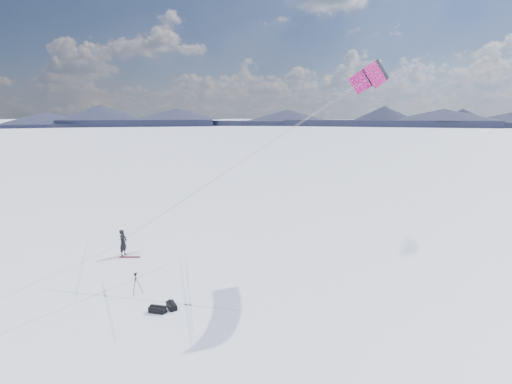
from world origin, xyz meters
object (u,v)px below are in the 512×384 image
at_px(snowkiter, 124,255).
at_px(snowboard, 130,257).
at_px(gear_bag_a, 157,309).
at_px(gear_bag_b, 171,306).
at_px(tripod, 136,281).

height_order(snowkiter, snowboard, snowkiter).
xyz_separation_m(snowkiter, gear_bag_a, (6.49, -5.56, 0.16)).
bearing_deg(snowboard, gear_bag_b, -57.76).
bearing_deg(snowkiter, tripod, -143.60).
bearing_deg(tripod, gear_bag_a, -66.46).
bearing_deg(tripod, snowboard, 95.31).
bearing_deg(snowboard, gear_bag_a, -62.83).
distance_m(snowkiter, tripod, 6.18).
xyz_separation_m(snowkiter, tripod, (4.34, -4.33, 0.77)).
bearing_deg(snowkiter, snowboard, -113.08).
distance_m(snowboard, gear_bag_b, 7.99).
bearing_deg(tripod, gear_bag_b, -51.31).
distance_m(snowkiter, snowboard, 0.61).
distance_m(snowboard, gear_bag_a, 8.01).
bearing_deg(snowboard, snowkiter, 145.29).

